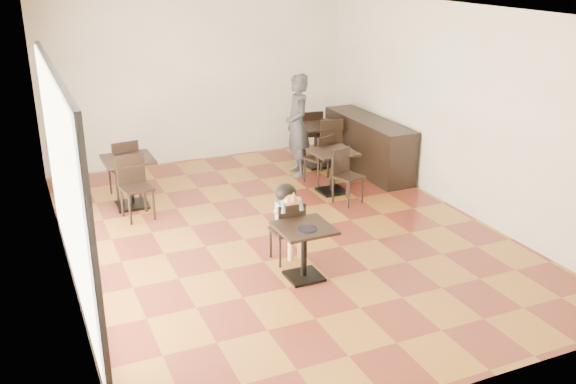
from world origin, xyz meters
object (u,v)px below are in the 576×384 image
cafe_table_mid (333,172)px  chair_back_a (309,134)px  adult_patron (297,125)px  chair_left_b (136,188)px  chair_left_a (123,168)px  cafe_table_back (318,145)px  chair_mid_b (348,177)px  chair_mid_a (318,159)px  cafe_table_left (130,182)px  child (286,223)px  child_table (304,252)px  chair_back_b (335,148)px  child_chair (286,231)px

cafe_table_mid → chair_back_a: size_ratio=0.76×
adult_patron → chair_left_b: size_ratio=1.89×
chair_left_a → adult_patron: bearing=168.7°
adult_patron → cafe_table_back: bearing=125.9°
adult_patron → chair_mid_b: (0.16, -1.67, -0.49)m
chair_mid_a → chair_mid_b: size_ratio=1.00×
cafe_table_left → chair_back_a: bearing=17.8°
child → chair_mid_a: bearing=55.9°
chair_mid_a → child: bearing=37.1°
child → chair_left_b: size_ratio=1.09×
cafe_table_left → chair_mid_a: size_ratio=0.92×
cafe_table_back → chair_back_a: chair_back_a is taller
cafe_table_left → chair_mid_a: 3.31m
child → chair_mid_a: (1.77, 2.62, -0.09)m
child_table → chair_mid_b: chair_mid_b is taller
chair_left_a → chair_back_b: (3.80, -0.43, -0.00)m
cafe_table_left → chair_back_a: size_ratio=0.84×
child_chair → chair_back_b: 3.71m
child → chair_back_a: size_ratio=1.10×
cafe_table_left → chair_back_b: (3.80, 0.12, 0.08)m
adult_patron → chair_back_b: bearing=77.5°
child_chair → chair_mid_a: size_ratio=0.96×
cafe_table_mid → chair_mid_b: (0.00, -0.55, 0.08)m
chair_back_a → adult_patron: bearing=61.1°
child_table → chair_left_a: 4.21m
child_table → child_chair: (0.00, 0.55, 0.07)m
child_chair → chair_back_b: bearing=-127.7°
cafe_table_left → cafe_table_back: 3.79m
child → chair_left_a: 3.70m
chair_mid_b → chair_left_b: bearing=148.5°
chair_mid_a → chair_mid_b: (0.00, -1.10, 0.00)m
child → adult_patron: size_ratio=0.58×
adult_patron → chair_mid_b: size_ratio=2.10×
cafe_table_left → chair_back_a: 3.99m
child → cafe_table_back: child is taller
cafe_table_left → cafe_table_back: (3.73, 0.67, -0.00)m
cafe_table_back → child: bearing=-122.3°
chair_left_b → chair_back_b: size_ratio=1.01×
cafe_table_left → chair_mid_b: bearing=-21.4°
cafe_table_mid → chair_back_a: bearing=75.9°
adult_patron → chair_mid_a: 0.76m
cafe_table_back → chair_back_b: size_ratio=0.83×
cafe_table_back → cafe_table_left: bearing=-169.8°
chair_left_b → chair_mid_a: bearing=-1.9°
cafe_table_left → chair_mid_b: size_ratio=0.92×
adult_patron → cafe_table_back: adult_patron is taller
child_table → chair_left_a: (-1.53, 3.91, 0.14)m
child_chair → child: size_ratio=0.79×
cafe_table_back → adult_patron: bearing=-152.6°
child_chair → chair_left_a: (-1.53, 3.36, 0.07)m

